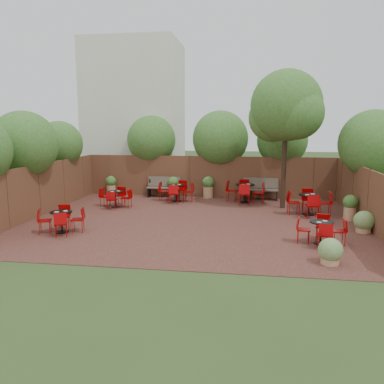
# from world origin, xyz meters

# --- Properties ---
(ground) EXTENTS (80.00, 80.00, 0.00)m
(ground) POSITION_xyz_m (0.00, 0.00, 0.00)
(ground) COLOR #354F23
(ground) RESTS_ON ground
(courtyard_paving) EXTENTS (12.00, 10.00, 0.02)m
(courtyard_paving) POSITION_xyz_m (0.00, 0.00, 0.01)
(courtyard_paving) COLOR #3A1D17
(courtyard_paving) RESTS_ON ground
(fence_back) EXTENTS (12.00, 0.08, 2.00)m
(fence_back) POSITION_xyz_m (0.00, 5.00, 1.00)
(fence_back) COLOR brown
(fence_back) RESTS_ON ground
(fence_left) EXTENTS (0.08, 10.00, 2.00)m
(fence_left) POSITION_xyz_m (-6.00, 0.00, 1.00)
(fence_left) COLOR brown
(fence_left) RESTS_ON ground
(fence_right) EXTENTS (0.08, 10.00, 2.00)m
(fence_right) POSITION_xyz_m (6.00, 0.00, 1.00)
(fence_right) COLOR brown
(fence_right) RESTS_ON ground
(neighbour_building) EXTENTS (5.00, 4.00, 8.00)m
(neighbour_building) POSITION_xyz_m (-4.50, 8.00, 4.00)
(neighbour_building) COLOR silver
(neighbour_building) RESTS_ON ground
(overhang_foliage) EXTENTS (15.75, 10.68, 2.73)m
(overhang_foliage) POSITION_xyz_m (-1.11, 3.00, 2.75)
(overhang_foliage) COLOR #376A22
(overhang_foliage) RESTS_ON ground
(courtyard_tree) EXTENTS (2.97, 2.90, 5.69)m
(courtyard_tree) POSITION_xyz_m (3.37, 2.81, 4.09)
(courtyard_tree) COLOR black
(courtyard_tree) RESTS_ON courtyard_paving
(park_bench_left) EXTENTS (1.60, 0.54, 0.98)m
(park_bench_left) POSITION_xyz_m (-2.15, 4.63, 0.52)
(park_bench_left) COLOR brown
(park_bench_left) RESTS_ON courtyard_paving
(park_bench_right) EXTENTS (1.67, 0.63, 1.01)m
(park_bench_right) POSITION_xyz_m (2.50, 4.63, 0.54)
(park_bench_right) COLOR brown
(park_bench_right) RESTS_ON courtyard_paving
(bistro_tables) EXTENTS (9.88, 7.58, 0.95)m
(bistro_tables) POSITION_xyz_m (0.57, 1.51, 0.46)
(bistro_tables) COLOR black
(bistro_tables) RESTS_ON courtyard_paving
(planters) EXTENTS (11.03, 4.30, 1.03)m
(planters) POSITION_xyz_m (-0.30, 3.86, 0.55)
(planters) COLOR tan
(planters) RESTS_ON courtyard_paving
(low_shrubs) EXTENTS (2.29, 4.55, 0.72)m
(low_shrubs) POSITION_xyz_m (5.16, -2.98, 0.35)
(low_shrubs) COLOR tan
(low_shrubs) RESTS_ON courtyard_paving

